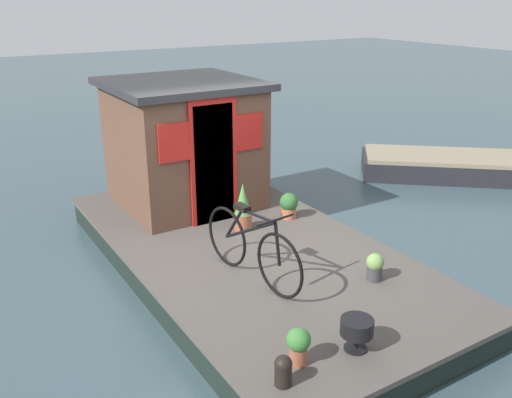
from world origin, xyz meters
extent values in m
plane|color=#384C54|center=(0.00, 0.00, 0.00)|extent=(60.00, 60.00, 0.00)
cube|color=#4C4742|center=(0.00, 0.00, 0.36)|extent=(5.99, 3.05, 0.06)
cube|color=black|center=(0.00, 0.00, 0.17)|extent=(5.87, 2.99, 0.33)
cube|color=brown|center=(1.90, 0.00, 1.29)|extent=(1.92, 1.92, 1.79)
cube|color=#28282B|center=(1.90, 0.00, 2.24)|extent=(2.12, 2.12, 0.10)
cube|color=#19334C|center=(0.91, 0.00, 1.24)|extent=(0.04, 0.60, 1.70)
cube|color=red|center=(0.91, 0.00, 1.29)|extent=(0.03, 0.72, 1.80)
cube|color=red|center=(0.91, -0.58, 1.64)|extent=(0.03, 0.44, 0.52)
cube|color=red|center=(0.91, 0.58, 1.64)|extent=(0.03, 0.44, 0.52)
torus|color=black|center=(-1.30, 0.39, 0.76)|extent=(0.73, 0.12, 0.74)
torus|color=black|center=(-0.35, 0.50, 0.76)|extent=(0.73, 0.12, 0.74)
cylinder|color=black|center=(-0.78, 0.45, 1.00)|extent=(0.90, 0.14, 0.50)
cylinder|color=black|center=(-0.94, 0.43, 1.21)|extent=(0.58, 0.10, 0.07)
cylinder|color=black|center=(-0.50, 0.48, 0.98)|extent=(0.34, 0.08, 0.46)
cylinder|color=black|center=(-1.26, 0.39, 1.00)|extent=(0.12, 0.05, 0.48)
cube|color=black|center=(-0.65, 0.47, 1.23)|extent=(0.21, 0.12, 0.06)
cylinder|color=black|center=(-1.22, 0.40, 1.26)|extent=(0.08, 0.50, 0.02)
cylinder|color=#38383D|center=(-1.58, -0.74, 0.47)|extent=(0.18, 0.18, 0.15)
sphere|color=#70934C|center=(-1.58, -0.74, 0.62)|extent=(0.20, 0.20, 0.20)
cylinder|color=#B2603D|center=(0.47, -0.98, 0.47)|extent=(0.21, 0.21, 0.15)
sphere|color=#2D602D|center=(0.47, -0.98, 0.64)|extent=(0.27, 0.27, 0.27)
cylinder|color=#935138|center=(0.46, -0.20, 0.51)|extent=(0.25, 0.25, 0.24)
cone|color=#4C8942|center=(0.46, -0.20, 0.85)|extent=(0.22, 0.22, 0.44)
cylinder|color=#935138|center=(-2.35, 0.90, 0.48)|extent=(0.16, 0.16, 0.17)
sphere|color=#387533|center=(-2.35, 0.90, 0.64)|extent=(0.22, 0.22, 0.22)
cylinder|color=black|center=(-2.47, 0.33, 0.63)|extent=(0.31, 0.31, 0.15)
cylinder|color=black|center=(-2.47, 0.33, 0.48)|extent=(0.04, 0.04, 0.16)
cylinder|color=black|center=(-2.47, 0.33, 0.40)|extent=(0.22, 0.22, 0.02)
cylinder|color=black|center=(-2.52, 1.17, 0.50)|extent=(0.15, 0.15, 0.21)
sphere|color=black|center=(-2.52, 1.17, 0.60)|extent=(0.15, 0.15, 0.15)
cube|color=#232328|center=(1.42, -5.44, 0.19)|extent=(3.04, 3.27, 0.37)
cube|color=gray|center=(1.42, -5.44, 0.41)|extent=(2.92, 3.14, 0.08)
camera|label=1|loc=(-5.61, 3.36, 3.48)|focal=38.57mm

